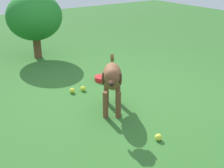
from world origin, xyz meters
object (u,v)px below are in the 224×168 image
at_px(tennis_ball_3, 72,91).
at_px(water_bowl, 102,78).
at_px(tennis_ball_0, 158,137).
at_px(tennis_ball_1, 83,89).
at_px(tennis_ball_2, 112,86).
at_px(dog, 112,78).

distance_m(tennis_ball_3, water_bowl, 0.57).
xyz_separation_m(tennis_ball_0, water_bowl, (-0.41, -1.59, -0.00)).
relative_size(tennis_ball_0, tennis_ball_3, 1.00).
relative_size(tennis_ball_0, water_bowl, 0.30).
xyz_separation_m(tennis_ball_1, tennis_ball_3, (0.15, -0.02, 0.00)).
bearing_deg(tennis_ball_0, tennis_ball_2, -105.64).
relative_size(tennis_ball_0, tennis_ball_2, 1.00).
height_order(tennis_ball_0, tennis_ball_2, same).
distance_m(dog, tennis_ball_3, 0.81).
bearing_deg(tennis_ball_2, tennis_ball_3, -16.96).
height_order(dog, tennis_ball_2, dog).
bearing_deg(tennis_ball_2, tennis_ball_0, 74.36).
bearing_deg(tennis_ball_0, tennis_ball_3, -84.28).
xyz_separation_m(dog, tennis_ball_3, (0.12, -0.71, -0.37)).
bearing_deg(dog, tennis_ball_2, -179.15).
bearing_deg(tennis_ball_2, dog, 55.45).
height_order(dog, water_bowl, dog).
relative_size(tennis_ball_1, tennis_ball_2, 1.00).
relative_size(dog, tennis_ball_3, 11.57).
xyz_separation_m(tennis_ball_0, tennis_ball_3, (0.14, -1.44, 0.00)).
xyz_separation_m(dog, tennis_ball_0, (-0.02, 0.73, -0.37)).
xyz_separation_m(dog, water_bowl, (-0.44, -0.86, -0.37)).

